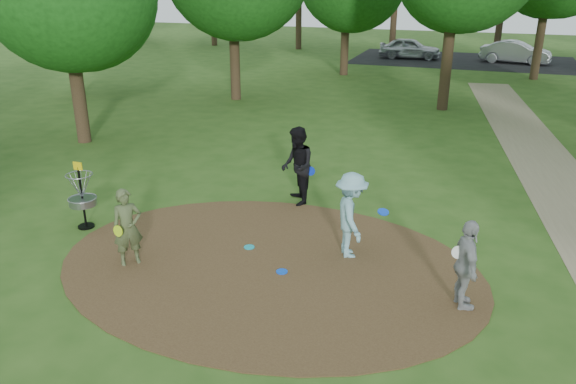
% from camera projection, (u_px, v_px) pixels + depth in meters
% --- Properties ---
extents(ground, '(100.00, 100.00, 0.00)m').
position_uv_depth(ground, '(268.00, 265.00, 10.97)').
color(ground, '#2D5119').
rests_on(ground, ground).
extents(dirt_clearing, '(8.40, 8.40, 0.02)m').
position_uv_depth(dirt_clearing, '(268.00, 265.00, 10.97)').
color(dirt_clearing, '#47301C').
rests_on(dirt_clearing, ground).
extents(parking_lot, '(14.00, 8.00, 0.01)m').
position_uv_depth(parking_lot, '(463.00, 60.00, 36.71)').
color(parking_lot, black).
rests_on(parking_lot, ground).
extents(player_observer_with_disc, '(0.66, 0.67, 1.55)m').
position_uv_depth(player_observer_with_disc, '(128.00, 228.00, 10.76)').
color(player_observer_with_disc, '#4D5A34').
rests_on(player_observer_with_disc, ground).
extents(player_throwing_with_disc, '(1.32, 1.31, 1.76)m').
position_uv_depth(player_throwing_with_disc, '(351.00, 215.00, 11.05)').
color(player_throwing_with_disc, '#86BDC8').
rests_on(player_throwing_with_disc, ground).
extents(player_walking_with_disc, '(1.09, 1.17, 1.92)m').
position_uv_depth(player_walking_with_disc, '(297.00, 166.00, 13.61)').
color(player_walking_with_disc, black).
rests_on(player_walking_with_disc, ground).
extents(player_waiting_with_disc, '(0.67, 1.02, 1.61)m').
position_uv_depth(player_waiting_with_disc, '(466.00, 265.00, 9.32)').
color(player_waiting_with_disc, '#9C9D9F').
rests_on(player_waiting_with_disc, ground).
extents(disc_ground_cyan, '(0.22, 0.22, 0.02)m').
position_uv_depth(disc_ground_cyan, '(249.00, 247.00, 11.64)').
color(disc_ground_cyan, '#18ACC2').
rests_on(disc_ground_cyan, dirt_clearing).
extents(disc_ground_blue, '(0.22, 0.22, 0.02)m').
position_uv_depth(disc_ground_blue, '(282.00, 272.00, 10.68)').
color(disc_ground_blue, blue).
rests_on(disc_ground_blue, dirt_clearing).
extents(car_left, '(4.09, 1.89, 1.36)m').
position_uv_depth(car_left, '(410.00, 48.00, 37.24)').
color(car_left, '#B1B4BA').
rests_on(car_left, ground).
extents(car_right, '(4.38, 2.16, 1.38)m').
position_uv_depth(car_right, '(516.00, 52.00, 35.22)').
color(car_right, '#A0A0A7').
rests_on(car_right, ground).
extents(disc_golf_basket, '(0.63, 0.63, 1.54)m').
position_uv_depth(disc_golf_basket, '(81.00, 191.00, 12.31)').
color(disc_golf_basket, black).
rests_on(disc_golf_basket, ground).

